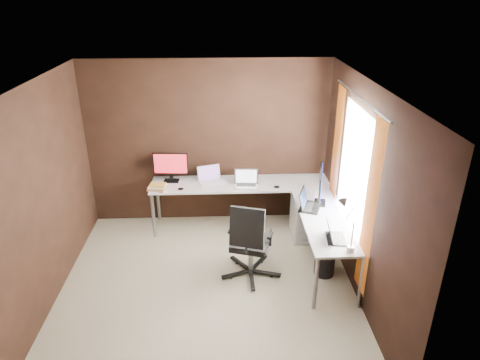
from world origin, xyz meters
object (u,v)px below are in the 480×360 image
(laptop_white, at_px, (210,178))
(laptop_silver, at_px, (246,182))
(office_chair, at_px, (250,255))
(drawer_pedestal, at_px, (307,218))
(monitor_left, at_px, (171,165))
(laptop_black_big, at_px, (307,204))
(desk_lamp, at_px, (346,218))
(book_stack, at_px, (157,187))
(laptop_black_small, at_px, (333,236))
(wastebasket, at_px, (324,264))
(monitor_right, at_px, (320,184))

(laptop_white, bearing_deg, laptop_silver, -35.40)
(office_chair, bearing_deg, drawer_pedestal, 62.62)
(monitor_left, bearing_deg, laptop_black_big, -22.49)
(monitor_left, height_order, laptop_black_big, monitor_left)
(monitor_left, bearing_deg, laptop_silver, -7.15)
(desk_lamp, relative_size, office_chair, 0.57)
(drawer_pedestal, bearing_deg, book_stack, 175.15)
(laptop_white, distance_m, laptop_black_small, 2.21)
(office_chair, height_order, wastebasket, office_chair)
(drawer_pedestal, relative_size, office_chair, 0.57)
(laptop_white, height_order, desk_lamp, desk_lamp)
(monitor_left, distance_m, book_stack, 0.40)
(laptop_black_small, bearing_deg, laptop_white, 47.23)
(office_chair, relative_size, wastebasket, 3.59)
(drawer_pedestal, bearing_deg, desk_lamp, -85.35)
(laptop_black_small, bearing_deg, monitor_right, 4.58)
(laptop_white, relative_size, laptop_silver, 1.12)
(laptop_black_big, xyz_separation_m, desk_lamp, (0.22, -0.97, 0.33))
(monitor_right, relative_size, laptop_white, 1.44)
(monitor_right, height_order, laptop_black_big, monitor_right)
(monitor_right, height_order, laptop_white, monitor_right)
(laptop_silver, bearing_deg, monitor_left, 173.17)
(monitor_left, height_order, book_stack, monitor_left)
(monitor_left, xyz_separation_m, desk_lamp, (2.10, -1.90, 0.13))
(laptop_silver, bearing_deg, laptop_white, 167.00)
(laptop_white, xyz_separation_m, office_chair, (0.52, -1.33, -0.47))
(laptop_silver, relative_size, book_stack, 1.25)
(monitor_left, relative_size, laptop_black_small, 1.60)
(monitor_right, bearing_deg, drawer_pedestal, 25.26)
(drawer_pedestal, xyz_separation_m, desk_lamp, (0.12, -1.43, 0.81))
(book_stack, bearing_deg, office_chair, -40.63)
(book_stack, xyz_separation_m, desk_lamp, (2.28, -1.61, 0.35))
(drawer_pedestal, relative_size, desk_lamp, 0.98)
(laptop_black_small, distance_m, wastebasket, 0.71)
(monitor_right, distance_m, laptop_silver, 1.14)
(monitor_left, bearing_deg, monitor_right, -17.79)
(drawer_pedestal, height_order, desk_lamp, desk_lamp)
(laptop_white, distance_m, wastebasket, 2.09)
(monitor_right, bearing_deg, laptop_silver, 70.99)
(monitor_right, height_order, desk_lamp, desk_lamp)
(laptop_white, xyz_separation_m, desk_lamp, (1.52, -1.85, 0.33))
(drawer_pedestal, height_order, monitor_right, monitor_right)
(laptop_black_big, xyz_separation_m, book_stack, (-2.05, 0.64, -0.01))
(drawer_pedestal, relative_size, laptop_silver, 1.64)
(office_chair, xyz_separation_m, wastebasket, (0.96, -0.01, -0.16))
(laptop_white, xyz_separation_m, book_stack, (-0.75, -0.24, -0.01))
(laptop_black_big, bearing_deg, office_chair, 140.64)
(laptop_black_small, relative_size, book_stack, 1.10)
(laptop_silver, bearing_deg, office_chair, -86.60)
(monitor_left, height_order, desk_lamp, desk_lamp)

